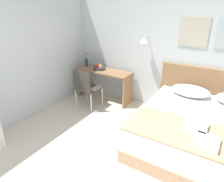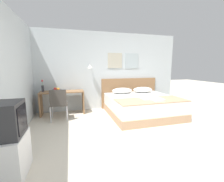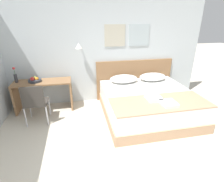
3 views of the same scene
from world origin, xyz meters
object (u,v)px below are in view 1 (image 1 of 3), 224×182
object	(u,v)px
headboard	(214,96)
desk_chair	(86,86)
bed	(203,134)
folded_towel_near_foot	(196,127)
pillow_left	(190,91)
fruit_bowl	(99,68)
throw_blanket	(199,136)
folded_towel_mid_bed	(207,142)
flower_vase	(86,61)
desk	(104,79)

from	to	relation	value
headboard	desk_chair	size ratio (longest dim) A/B	2.37
bed	folded_towel_near_foot	world-z (taller)	folded_towel_near_foot
pillow_left	desk_chair	bearing A→B (deg)	-164.15
folded_towel_near_foot	fruit_bowl	distance (m)	2.72
pillow_left	desk_chair	world-z (taller)	desk_chair
headboard	pillow_left	distance (m)	0.51
throw_blanket	folded_towel_mid_bed	bearing A→B (deg)	-52.76
folded_towel_near_foot	desk_chair	bearing A→B (deg)	166.75
pillow_left	fruit_bowl	world-z (taller)	fruit_bowl
folded_towel_near_foot	fruit_bowl	world-z (taller)	fruit_bowl
headboard	folded_towel_near_foot	size ratio (longest dim) A/B	6.61
fruit_bowl	folded_towel_mid_bed	bearing A→B (deg)	-29.03
bed	pillow_left	size ratio (longest dim) A/B	2.81
throw_blanket	flower_vase	xyz separation A→B (m)	(-2.92, 1.35, 0.28)
throw_blanket	desk	xyz separation A→B (m)	(-2.36, 1.31, -0.07)
pillow_left	folded_towel_mid_bed	size ratio (longest dim) A/B	2.33
pillow_left	desk	bearing A→B (deg)	178.88
folded_towel_mid_bed	fruit_bowl	distance (m)	3.00
folded_towel_mid_bed	fruit_bowl	xyz separation A→B (m)	(-2.62, 1.45, 0.15)
fruit_bowl	flower_vase	distance (m)	0.41
folded_towel_mid_bed	desk_chair	bearing A→B (deg)	161.91
desk	fruit_bowl	size ratio (longest dim) A/B	4.50
headboard	desk	xyz separation A→B (m)	(-2.36, -0.26, -0.01)
throw_blanket	flower_vase	size ratio (longest dim) A/B	5.31
throw_blanket	folded_towel_mid_bed	xyz separation A→B (m)	(0.10, -0.14, 0.04)
flower_vase	throw_blanket	bearing A→B (deg)	-24.84
folded_towel_near_foot	flower_vase	xyz separation A→B (m)	(-2.84, 1.21, 0.24)
headboard	throw_blanket	size ratio (longest dim) A/B	1.09
throw_blanket	folded_towel_mid_bed	world-z (taller)	folded_towel_mid_bed
pillow_left	desk	size ratio (longest dim) A/B	0.54
bed	throw_blanket	size ratio (longest dim) A/B	1.03
headboard	fruit_bowl	xyz separation A→B (m)	(-2.52, -0.26, 0.25)
bed	throw_blanket	bearing A→B (deg)	-90.00
pillow_left	throw_blanket	size ratio (longest dim) A/B	0.37
pillow_left	fruit_bowl	distance (m)	2.13
desk_chair	flower_vase	bearing A→B (deg)	126.14
bed	desk	bearing A→B (deg)	162.49
bed	desk_chair	world-z (taller)	desk_chair
headboard	bed	bearing A→B (deg)	-90.00
headboard	fruit_bowl	bearing A→B (deg)	-174.14
bed	pillow_left	xyz separation A→B (m)	(-0.39, 0.71, 0.39)
bed	folded_towel_near_foot	size ratio (longest dim) A/B	6.24
bed	pillow_left	bearing A→B (deg)	119.06
pillow_left	desk	xyz separation A→B (m)	(-1.97, 0.04, -0.15)
throw_blanket	desk	distance (m)	2.70
folded_towel_mid_bed	flower_vase	size ratio (longest dim) A/B	0.84
folded_towel_near_foot	bed	bearing A→B (deg)	79.99
folded_towel_near_foot	desk_chair	xyz separation A→B (m)	(-2.36, 0.56, -0.11)
throw_blanket	folded_towel_mid_bed	size ratio (longest dim) A/B	6.36
fruit_bowl	bed	bearing A→B (deg)	-16.60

